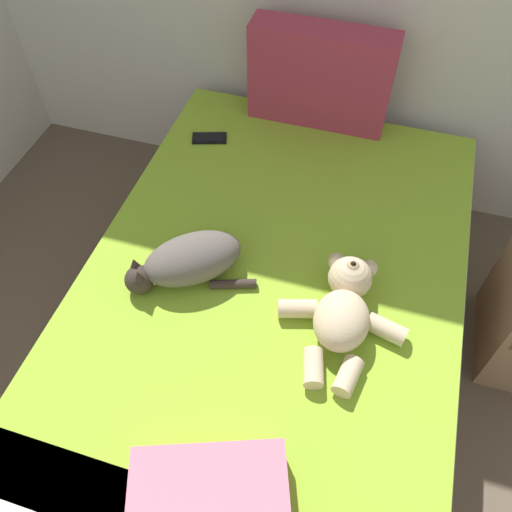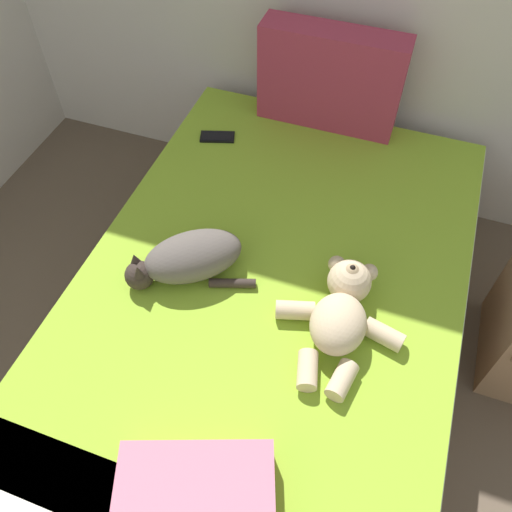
# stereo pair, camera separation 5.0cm
# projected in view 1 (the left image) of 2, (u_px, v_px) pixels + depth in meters

# --- Properties ---
(bed) EXTENTS (1.35, 2.07, 0.51)m
(bed) POSITION_uv_depth(u_px,v_px,m) (268.00, 323.00, 2.00)
(bed) COLOR #9E7A56
(bed) RESTS_ON ground_plane
(patterned_cushion) EXTENTS (0.60, 0.15, 0.43)m
(patterned_cushion) POSITION_uv_depth(u_px,v_px,m) (320.00, 77.00, 2.19)
(patterned_cushion) COLOR #A5334C
(patterned_cushion) RESTS_ON bed
(cat) EXTENTS (0.43, 0.36, 0.15)m
(cat) POSITION_uv_depth(u_px,v_px,m) (188.00, 261.00, 1.77)
(cat) COLOR #59514C
(cat) RESTS_ON bed
(teddy_bear) EXTENTS (0.43, 0.48, 0.16)m
(teddy_bear) POSITION_uv_depth(u_px,v_px,m) (344.00, 309.00, 1.66)
(teddy_bear) COLOR beige
(teddy_bear) RESTS_ON bed
(cell_phone) EXTENTS (0.16, 0.11, 0.01)m
(cell_phone) POSITION_uv_depth(u_px,v_px,m) (209.00, 138.00, 2.27)
(cell_phone) COLOR black
(cell_phone) RESTS_ON bed
(throw_pillow) EXTENTS (0.47, 0.40, 0.11)m
(throw_pillow) POSITION_uv_depth(u_px,v_px,m) (209.00, 506.00, 1.31)
(throw_pillow) COLOR #D1728C
(throw_pillow) RESTS_ON bed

